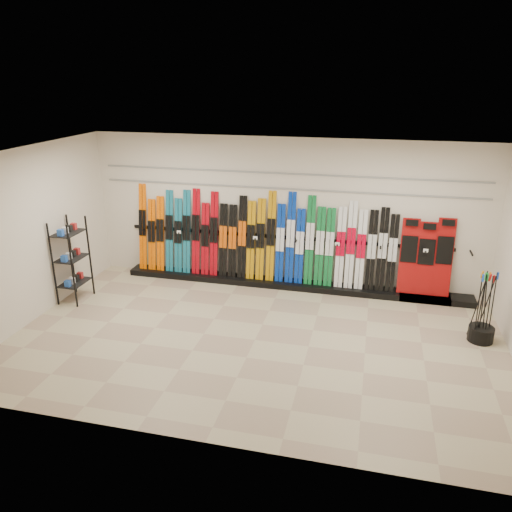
# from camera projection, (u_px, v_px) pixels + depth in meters

# --- Properties ---
(floor) EXTENTS (8.00, 8.00, 0.00)m
(floor) POSITION_uv_depth(u_px,v_px,m) (255.00, 340.00, 8.22)
(floor) COLOR tan
(floor) RESTS_ON ground
(back_wall) EXTENTS (8.00, 0.00, 8.00)m
(back_wall) POSITION_uv_depth(u_px,v_px,m) (284.00, 213.00, 9.98)
(back_wall) COLOR beige
(back_wall) RESTS_ON floor
(left_wall) EXTENTS (0.00, 5.00, 5.00)m
(left_wall) POSITION_uv_depth(u_px,v_px,m) (30.00, 236.00, 8.58)
(left_wall) COLOR beige
(left_wall) RESTS_ON floor
(ceiling) EXTENTS (8.00, 8.00, 0.00)m
(ceiling) POSITION_uv_depth(u_px,v_px,m) (255.00, 157.00, 7.18)
(ceiling) COLOR silver
(ceiling) RESTS_ON back_wall
(ski_rack_base) EXTENTS (8.00, 0.40, 0.12)m
(ski_rack_base) POSITION_uv_depth(u_px,v_px,m) (292.00, 284.00, 10.23)
(ski_rack_base) COLOR black
(ski_rack_base) RESTS_ON floor
(skis) EXTENTS (5.38, 0.29, 1.83)m
(skis) POSITION_uv_depth(u_px,v_px,m) (260.00, 240.00, 10.14)
(skis) COLOR #F25E00
(skis) RESTS_ON ski_rack_base
(snowboards) EXTENTS (0.96, 0.23, 1.50)m
(snowboards) POSITION_uv_depth(u_px,v_px,m) (426.00, 258.00, 9.46)
(snowboards) COLOR #990C0C
(snowboards) RESTS_ON ski_rack_base
(accessory_rack) EXTENTS (0.40, 0.60, 1.61)m
(accessory_rack) POSITION_uv_depth(u_px,v_px,m) (72.00, 260.00, 9.43)
(accessory_rack) COLOR black
(accessory_rack) RESTS_ON floor
(pole_bin) EXTENTS (0.40, 0.40, 0.25)m
(pole_bin) POSITION_uv_depth(u_px,v_px,m) (481.00, 334.00, 8.16)
(pole_bin) COLOR black
(pole_bin) RESTS_ON floor
(ski_poles) EXTENTS (0.33, 0.26, 1.18)m
(ski_poles) POSITION_uv_depth(u_px,v_px,m) (483.00, 307.00, 7.98)
(ski_poles) COLOR black
(ski_poles) RESTS_ON pole_bin
(slatwall_rail_0) EXTENTS (7.60, 0.02, 0.03)m
(slatwall_rail_0) POSITION_uv_depth(u_px,v_px,m) (285.00, 189.00, 9.79)
(slatwall_rail_0) COLOR gray
(slatwall_rail_0) RESTS_ON back_wall
(slatwall_rail_1) EXTENTS (7.60, 0.02, 0.03)m
(slatwall_rail_1) POSITION_uv_depth(u_px,v_px,m) (285.00, 174.00, 9.69)
(slatwall_rail_1) COLOR gray
(slatwall_rail_1) RESTS_ON back_wall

